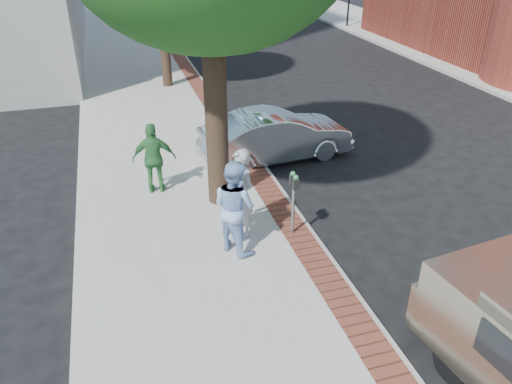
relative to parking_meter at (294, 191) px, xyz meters
name	(u,v)px	position (x,y,z in m)	size (l,w,h in m)	color
ground	(266,242)	(-0.60, 0.03, -1.21)	(120.00, 120.00, 0.00)	black
sidewalk	(155,122)	(-2.10, 8.03, -1.13)	(5.00, 60.00, 0.15)	#9E9991
brick_strip	(217,114)	(0.10, 8.03, -1.05)	(0.60, 60.00, 0.01)	brown
curb	(227,115)	(0.45, 8.03, -1.13)	(0.10, 60.00, 0.15)	gray
parking_meter	(294,191)	(0.00, 0.00, 0.00)	(0.12, 0.32, 1.47)	gray
person_gray	(241,194)	(-1.07, 0.32, -0.06)	(0.72, 0.47, 1.98)	#A5A4A9
person_officer	(235,207)	(-1.34, -0.19, -0.05)	(0.98, 0.76, 2.01)	#94B4E4
person_green	(154,158)	(-2.62, 2.82, -0.15)	(1.06, 0.44, 1.81)	#397E40
sedan_silver	(276,136)	(1.00, 4.12, -0.48)	(1.54, 4.41, 1.45)	silver
bg_car	(194,30)	(1.63, 20.92, -0.54)	(1.58, 3.92, 1.33)	black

